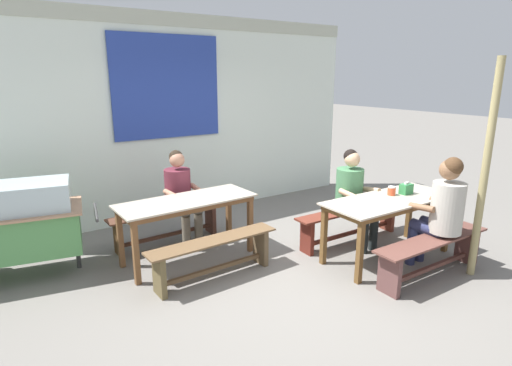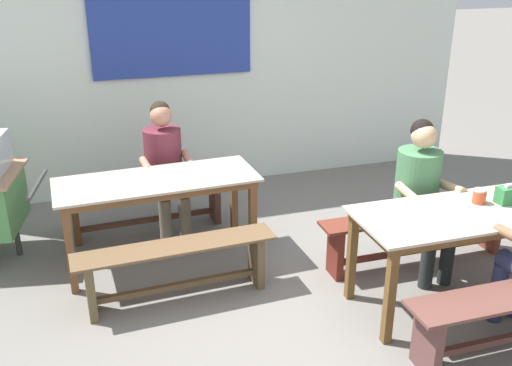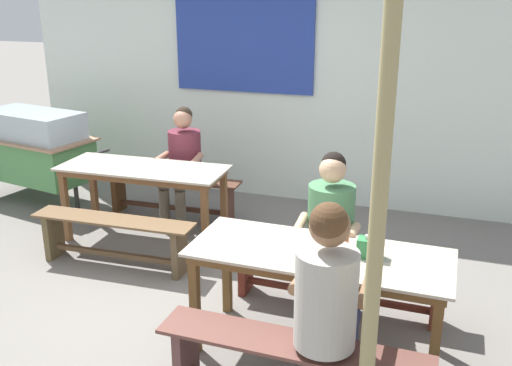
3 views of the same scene
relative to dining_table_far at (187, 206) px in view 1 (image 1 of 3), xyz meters
name	(u,v)px [view 1 (image 1 of 3)]	position (x,y,z in m)	size (l,w,h in m)	color
ground_plane	(294,276)	(0.79, -1.08, -0.68)	(40.00, 40.00, 0.00)	slate
backdrop_wall	(185,113)	(0.78, 1.69, 0.93)	(6.20, 0.23, 3.08)	white
dining_table_far	(187,206)	(0.00, 0.00, 0.00)	(1.67, 0.70, 0.76)	#B6AB97
dining_table_near	(390,205)	(2.06, -1.31, 0.01)	(1.73, 0.71, 0.76)	#B9AE9A
bench_far_back	(167,222)	(-0.02, 0.62, -0.38)	(1.57, 0.32, 0.46)	#503021
bench_far_front	(214,254)	(0.02, -0.62, -0.39)	(1.53, 0.34, 0.46)	brown
bench_near_back	(351,220)	(2.07, -0.69, -0.37)	(1.75, 0.27, 0.46)	maroon
bench_near_front	(432,252)	(2.05, -1.93, -0.38)	(1.63, 0.33, 0.46)	brown
food_cart	(10,223)	(-1.80, 0.60, -0.03)	(1.85, 1.02, 1.08)	#4F904E
person_right_near_table	(353,192)	(2.01, -0.76, 0.04)	(0.47, 0.61, 1.27)	#242B2A
person_center_facing	(180,191)	(0.16, 0.55, 0.03)	(0.47, 0.61, 1.25)	#6C6252
person_near_front	(442,207)	(2.24, -1.87, 0.10)	(0.46, 0.56, 1.35)	navy
tissue_box	(406,189)	(2.38, -1.28, 0.15)	(0.16, 0.10, 0.15)	#307D44
condiment_jar	(392,191)	(2.19, -1.22, 0.14)	(0.10, 0.10, 0.11)	#D44B29
wooden_support_post	(485,172)	(2.51, -2.14, 0.51)	(0.08, 0.08, 2.39)	tan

